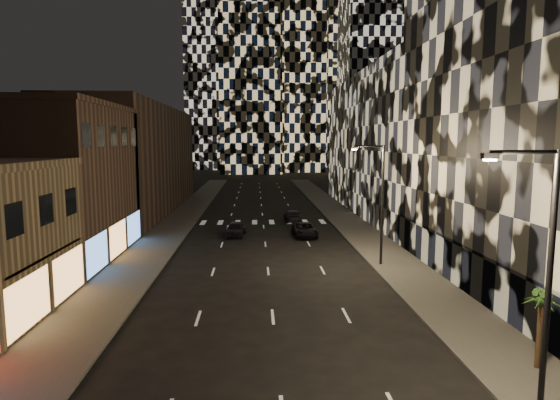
{
  "coord_description": "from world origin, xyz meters",
  "views": [
    {
      "loc": [
        -0.9,
        -4.21,
        9.37
      ],
      "look_at": [
        0.54,
        22.79,
        6.0
      ],
      "focal_mm": 30.0,
      "sensor_mm": 36.0,
      "label": 1
    }
  ],
  "objects": [
    {
      "name": "sidewalk_left",
      "position": [
        -10.0,
        50.0,
        0.07
      ],
      "size": [
        4.0,
        120.0,
        0.15
      ],
      "primitive_type": "cube",
      "color": "#47443F",
      "rests_on": "ground"
    },
    {
      "name": "sidewalk_right",
      "position": [
        10.0,
        50.0,
        0.07
      ],
      "size": [
        4.0,
        120.0,
        0.15
      ],
      "primitive_type": "cube",
      "color": "#47443F",
      "rests_on": "ground"
    },
    {
      "name": "curb_left",
      "position": [
        -7.9,
        50.0,
        0.07
      ],
      "size": [
        0.2,
        120.0,
        0.15
      ],
      "primitive_type": "cube",
      "color": "#4C4C47",
      "rests_on": "ground"
    },
    {
      "name": "curb_right",
      "position": [
        7.9,
        50.0,
        0.07
      ],
      "size": [
        0.2,
        120.0,
        0.15
      ],
      "primitive_type": "cube",
      "color": "#4C4C47",
      "rests_on": "ground"
    },
    {
      "name": "retail_brown",
      "position": [
        -17.0,
        33.5,
        6.0
      ],
      "size": [
        10.0,
        15.0,
        12.0
      ],
      "primitive_type": "cube",
      "color": "brown",
      "rests_on": "ground"
    },
    {
      "name": "retail_filler_left",
      "position": [
        -17.0,
        60.0,
        7.0
      ],
      "size": [
        10.0,
        40.0,
        14.0
      ],
      "primitive_type": "cube",
      "color": "brown",
      "rests_on": "ground"
    },
    {
      "name": "midrise_base",
      "position": [
        12.3,
        24.5,
        1.5
      ],
      "size": [
        0.6,
        25.0,
        3.0
      ],
      "primitive_type": "cube",
      "color": "#383838",
      "rests_on": "ground"
    },
    {
      "name": "midrise_filler_right",
      "position": [
        20.0,
        57.0,
        9.0
      ],
      "size": [
        16.0,
        40.0,
        18.0
      ],
      "primitive_type": "cube",
      "color": "#232326",
      "rests_on": "ground"
    },
    {
      "name": "tower_right_mid",
      "position": [
        35.0,
        135.0,
        50.0
      ],
      "size": [
        20.0,
        20.0,
        100.0
      ],
      "primitive_type": "cube",
      "color": "black",
      "rests_on": "ground"
    },
    {
      "name": "tower_center_low",
      "position": [
        -2.0,
        140.0,
        47.5
      ],
      "size": [
        18.0,
        18.0,
        95.0
      ],
      "primitive_type": "cube",
      "color": "black",
      "rests_on": "ground"
    },
    {
      "name": "streetlight_near",
      "position": [
        8.35,
        10.0,
        5.35
      ],
      "size": [
        2.55,
        0.25,
        9.0
      ],
      "color": "black",
      "rests_on": "sidewalk_right"
    },
    {
      "name": "streetlight_far",
      "position": [
        8.35,
        30.0,
        5.35
      ],
      "size": [
        2.55,
        0.25,
        9.0
      ],
      "color": "black",
      "rests_on": "sidewalk_right"
    },
    {
      "name": "car_dark_midlane",
      "position": [
        -2.9,
        41.94,
        0.72
      ],
      "size": [
        2.2,
        4.4,
        1.44
      ],
      "primitive_type": "imported",
      "rotation": [
        0.0,
        0.0,
        -0.12
      ],
      "color": "black",
      "rests_on": "ground"
    },
    {
      "name": "car_dark_oncoming",
      "position": [
        3.5,
        50.26,
        0.67
      ],
      "size": [
        1.91,
        4.66,
        1.35
      ],
      "primitive_type": "imported",
      "rotation": [
        0.0,
        0.0,
        3.15
      ],
      "color": "black",
      "rests_on": "ground"
    },
    {
      "name": "car_dark_rightlane",
      "position": [
        4.0,
        41.37,
        0.67
      ],
      "size": [
        2.38,
        4.88,
        1.34
      ],
      "primitive_type": "imported",
      "rotation": [
        0.0,
        0.0,
        0.03
      ],
      "color": "black",
      "rests_on": "ground"
    },
    {
      "name": "palm_tree",
      "position": [
        10.65,
        13.45,
        2.87
      ],
      "size": [
        1.68,
        1.65,
        3.3
      ],
      "color": "#47331E",
      "rests_on": "sidewalk_right"
    }
  ]
}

